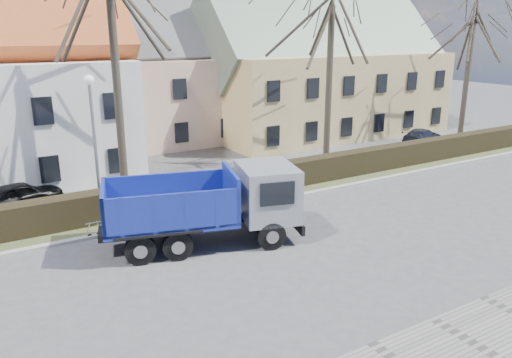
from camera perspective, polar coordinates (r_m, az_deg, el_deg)
ground at (r=17.88m, az=-0.39°, el=-8.89°), size 120.00×120.00×0.00m
curb_far at (r=21.63m, az=-6.58°, el=-4.15°), size 80.00×0.30×0.12m
grass_strip at (r=23.02m, az=-8.22°, el=-2.93°), size 80.00×3.00×0.10m
hedge at (r=22.65m, az=-8.09°, el=-1.65°), size 60.00×0.90×1.30m
building_pink at (r=36.22m, az=-11.18°, el=10.52°), size 10.80×8.80×8.00m
building_yellow at (r=39.38m, az=7.36°, el=11.54°), size 18.80×10.80×8.50m
tree_1 at (r=23.28m, az=-15.79°, el=12.67°), size 9.20×9.20×12.65m
tree_2 at (r=28.92m, az=8.40°, el=12.14°), size 8.00×8.00×11.00m
tree_3 at (r=37.64m, az=23.07°, el=11.63°), size 7.60×7.60×10.45m
dump_truck at (r=18.44m, az=-6.86°, el=-3.20°), size 7.89×4.64×2.97m
streetlight at (r=21.93m, az=-17.90°, el=3.55°), size 0.47×0.47×6.07m
cart_frame at (r=20.24m, az=-18.68°, el=-5.56°), size 0.78×0.45×0.71m
parked_car_a at (r=24.70m, az=-25.21°, el=-1.66°), size 3.84×2.31×1.22m
parked_car_b at (r=36.90m, az=18.44°, el=4.66°), size 4.06×2.56×1.09m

